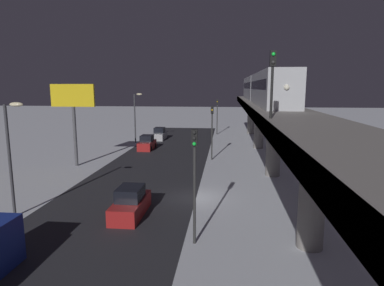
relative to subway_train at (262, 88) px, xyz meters
name	(u,v)px	position (x,y,z in m)	size (l,w,h in m)	color
ground_plane	(193,198)	(7.11, 20.10, -8.48)	(240.00, 240.00, 0.00)	silver
avenue_asphalt	(128,195)	(12.35, 20.10, -8.48)	(11.00, 88.90, 0.01)	#28282D
elevated_railway	(288,126)	(0.09, 20.10, -2.71)	(5.00, 88.90, 6.70)	gray
subway_train	(262,88)	(0.00, 0.00, 0.00)	(2.94, 36.87, 3.40)	#B7BABF
rail_signal	(272,73)	(1.93, 24.47, 0.95)	(0.36, 0.41, 4.00)	black
sedan_red	(147,144)	(15.55, 0.31, -7.70)	(1.91, 4.24, 1.97)	#A51E1E
sedan_red_2	(131,204)	(10.95, 24.07, -7.68)	(1.80, 4.52, 1.97)	#A51E1E
sedan_silver	(160,135)	(15.55, -8.53, -7.68)	(1.80, 4.37, 1.97)	#B2B2B7
traffic_light_near	(195,170)	(6.25, 27.74, -4.29)	(0.32, 0.44, 6.40)	#2D2D2D
traffic_light_mid	(212,125)	(6.25, 6.18, -4.29)	(0.32, 0.44, 6.40)	#2D2D2D
traffic_light_far	(217,111)	(6.25, -15.37, -4.29)	(0.32, 0.44, 6.40)	#2D2D2D
commercial_billboard	(73,104)	(20.97, 10.76, -1.65)	(4.80, 0.36, 8.90)	#4C4C51
street_lamp_near	(12,146)	(18.43, 25.10, -3.67)	(1.35, 0.44, 7.65)	#38383D
street_lamp_far	(136,112)	(18.43, -4.90, -3.67)	(1.35, 0.44, 7.65)	#38383D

